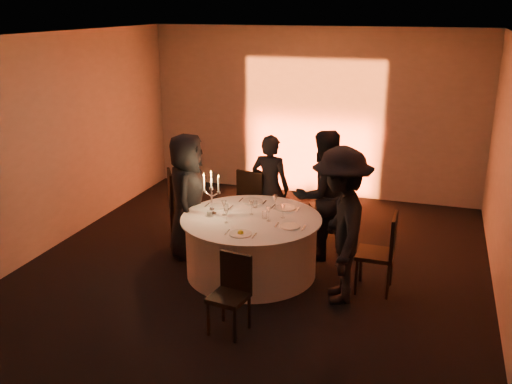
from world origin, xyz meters
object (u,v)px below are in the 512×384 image
(chair_front, at_px, (232,289))
(guest_left, at_px, (188,196))
(chair_back_left, at_px, (254,198))
(guest_right, at_px, (341,226))
(chair_left, at_px, (179,201))
(guest_back_left, at_px, (270,188))
(chair_back_right, at_px, (330,204))
(banquet_table, at_px, (251,245))
(guest_back_right, at_px, (322,195))
(chair_right, at_px, (383,249))
(coffee_cup, at_px, (210,214))
(candelabra, at_px, (212,199))

(chair_front, height_order, guest_left, guest_left)
(chair_back_left, xyz_separation_m, guest_right, (1.57, -1.58, 0.35))
(guest_left, height_order, guest_right, guest_right)
(chair_left, height_order, guest_back_left, guest_back_left)
(chair_back_right, bearing_deg, guest_right, 76.29)
(chair_back_right, height_order, guest_left, guest_left)
(banquet_table, relative_size, guest_left, 1.04)
(guest_back_left, distance_m, guest_right, 2.00)
(chair_left, height_order, chair_front, chair_left)
(chair_back_left, bearing_deg, banquet_table, 121.28)
(chair_back_left, distance_m, guest_back_right, 1.25)
(banquet_table, relative_size, chair_back_right, 1.69)
(banquet_table, bearing_deg, guest_left, 165.10)
(chair_left, xyz_separation_m, guest_right, (2.55, -1.06, 0.33))
(guest_right, bearing_deg, guest_back_right, -174.19)
(guest_left, height_order, guest_back_left, guest_left)
(chair_right, height_order, coffee_cup, chair_right)
(guest_back_left, height_order, coffee_cup, guest_back_left)
(chair_back_left, xyz_separation_m, chair_back_right, (1.15, 0.04, 0.02))
(chair_back_left, distance_m, chair_right, 2.39)
(chair_front, relative_size, guest_back_left, 0.54)
(chair_left, height_order, coffee_cup, chair_left)
(chair_back_left, height_order, chair_front, chair_back_left)
(candelabra, bearing_deg, chair_right, 1.32)
(chair_right, relative_size, guest_back_left, 0.63)
(chair_back_right, distance_m, guest_back_right, 0.56)
(chair_back_left, height_order, guest_back_left, guest_back_left)
(chair_front, xyz_separation_m, guest_right, (0.96, 1.02, 0.45))
(guest_back_right, relative_size, coffee_cup, 16.26)
(banquet_table, xyz_separation_m, guest_back_left, (-0.10, 1.19, 0.41))
(banquet_table, bearing_deg, guest_right, -15.57)
(guest_back_left, relative_size, coffee_cup, 14.44)
(guest_back_right, bearing_deg, chair_left, -40.71)
(chair_left, relative_size, chair_right, 1.06)
(chair_left, bearing_deg, banquet_table, -149.18)
(chair_left, xyz_separation_m, chair_back_right, (2.13, 0.56, -0.00))
(chair_back_left, height_order, guest_left, guest_left)
(chair_front, distance_m, guest_back_right, 2.26)
(guest_right, distance_m, candelabra, 1.74)
(guest_right, distance_m, coffee_cup, 1.74)
(chair_right, relative_size, guest_right, 0.54)
(guest_back_right, bearing_deg, chair_back_left, -64.60)
(banquet_table, relative_size, candelabra, 3.04)
(guest_back_left, bearing_deg, banquet_table, 99.77)
(banquet_table, distance_m, guest_back_left, 1.26)
(guest_back_right, bearing_deg, banquet_table, 4.14)
(chair_right, bearing_deg, guest_right, -53.77)
(chair_right, xyz_separation_m, guest_back_left, (-1.76, 1.18, 0.23))
(chair_back_left, distance_m, coffee_cup, 1.38)
(chair_back_right, distance_m, coffee_cup, 1.92)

